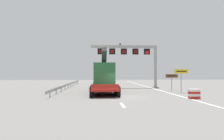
{
  "coord_description": "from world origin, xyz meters",
  "views": [
    {
      "loc": [
        -2.24,
        -22.55,
        2.4
      ],
      "look_at": [
        -0.39,
        8.64,
        2.83
      ],
      "focal_mm": 35.88,
      "sensor_mm": 36.0,
      "label": 1
    }
  ],
  "objects_px": {
    "tourist_info_sign_brown": "(172,78)",
    "crash_barrier_striped": "(194,94)",
    "heavy_haul_truck_red": "(104,76)",
    "exit_sign_yellow": "(181,75)",
    "overhead_lane_gantry": "(132,53)"
  },
  "relations": [
    {
      "from": "overhead_lane_gantry",
      "to": "tourist_info_sign_brown",
      "type": "xyz_separation_m",
      "value": [
        4.47,
        -6.79,
        -3.95
      ]
    },
    {
      "from": "exit_sign_yellow",
      "to": "tourist_info_sign_brown",
      "type": "relative_size",
      "value": 1.27
    },
    {
      "from": "tourist_info_sign_brown",
      "to": "crash_barrier_striped",
      "type": "bearing_deg",
      "value": -96.62
    },
    {
      "from": "overhead_lane_gantry",
      "to": "tourist_info_sign_brown",
      "type": "height_order",
      "value": "overhead_lane_gantry"
    },
    {
      "from": "overhead_lane_gantry",
      "to": "exit_sign_yellow",
      "type": "relative_size",
      "value": 3.95
    },
    {
      "from": "overhead_lane_gantry",
      "to": "exit_sign_yellow",
      "type": "bearing_deg",
      "value": -65.13
    },
    {
      "from": "overhead_lane_gantry",
      "to": "exit_sign_yellow",
      "type": "height_order",
      "value": "overhead_lane_gantry"
    },
    {
      "from": "heavy_haul_truck_red",
      "to": "tourist_info_sign_brown",
      "type": "xyz_separation_m",
      "value": [
        9.43,
        0.85,
        -0.25
      ]
    },
    {
      "from": "heavy_haul_truck_red",
      "to": "exit_sign_yellow",
      "type": "xyz_separation_m",
      "value": [
        9.57,
        -2.32,
        0.21
      ]
    },
    {
      "from": "crash_barrier_striped",
      "to": "tourist_info_sign_brown",
      "type": "bearing_deg",
      "value": 83.38
    },
    {
      "from": "crash_barrier_striped",
      "to": "exit_sign_yellow",
      "type": "bearing_deg",
      "value": 79.08
    },
    {
      "from": "exit_sign_yellow",
      "to": "overhead_lane_gantry",
      "type": "bearing_deg",
      "value": 114.87
    },
    {
      "from": "overhead_lane_gantry",
      "to": "crash_barrier_striped",
      "type": "relative_size",
      "value": 10.9
    },
    {
      "from": "overhead_lane_gantry",
      "to": "tourist_info_sign_brown",
      "type": "bearing_deg",
      "value": -56.65
    },
    {
      "from": "tourist_info_sign_brown",
      "to": "crash_barrier_striped",
      "type": "xyz_separation_m",
      "value": [
        -1.14,
        -9.85,
        -1.29
      ]
    }
  ]
}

